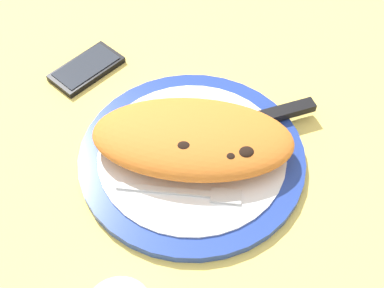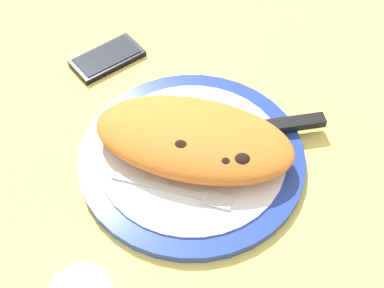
{
  "view_description": "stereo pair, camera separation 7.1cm",
  "coord_description": "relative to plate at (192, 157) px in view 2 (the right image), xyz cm",
  "views": [
    {
      "loc": [
        5.67,
        -43.64,
        59.51
      ],
      "look_at": [
        0.0,
        0.0,
        3.63
      ],
      "focal_mm": 49.03,
      "sensor_mm": 36.0,
      "label": 1
    },
    {
      "loc": [
        12.62,
        -42.16,
        59.51
      ],
      "look_at": [
        0.0,
        0.0,
        3.63
      ],
      "focal_mm": 49.03,
      "sensor_mm": 36.0,
      "label": 2
    }
  ],
  "objects": [
    {
      "name": "knife",
      "position": [
        9.42,
        7.23,
        1.36
      ],
      "size": [
        21.62,
        12.11,
        1.2
      ],
      "color": "silver",
      "rests_on": "plate"
    },
    {
      "name": "smartphone",
      "position": [
        -19.24,
        15.63,
        -0.21
      ],
      "size": [
        11.61,
        12.86,
        1.16
      ],
      "color": "black",
      "rests_on": "ground_plane"
    },
    {
      "name": "fork",
      "position": [
        0.67,
        -6.65,
        1.05
      ],
      "size": [
        16.55,
        2.26,
        0.4
      ],
      "color": "silver",
      "rests_on": "plate"
    },
    {
      "name": "calzone",
      "position": [
        -0.17,
        0.61,
        3.37
      ],
      "size": [
        28.19,
        15.42,
        5.01
      ],
      "color": "orange",
      "rests_on": "plate"
    },
    {
      "name": "plate",
      "position": [
        0.0,
        0.0,
        0.0
      ],
      "size": [
        31.62,
        31.62,
        1.63
      ],
      "color": "#233D99",
      "rests_on": "ground_plane"
    },
    {
      "name": "ground_plane",
      "position": [
        0.0,
        0.0,
        -2.27
      ],
      "size": [
        150.0,
        150.0,
        3.0
      ],
      "primitive_type": "cube",
      "color": "#EACC60"
    }
  ]
}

